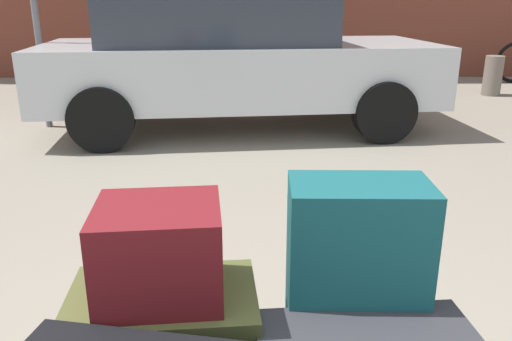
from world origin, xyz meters
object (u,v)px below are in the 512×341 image
at_px(duffel_bag_olive_rear_left, 165,341).
at_px(parked_car, 234,61).
at_px(bollard_kerb_mid, 493,76).
at_px(suitcase_teal_front_left, 355,281).
at_px(bollard_kerb_near, 400,76).
at_px(duffel_bag_maroon_topmost_pile, 159,251).

xyz_separation_m(duffel_bag_olive_rear_left, parked_car, (0.07, 4.66, 0.26)).
bearing_deg(bollard_kerb_mid, duffel_bag_olive_rear_left, -120.77).
bearing_deg(duffel_bag_olive_rear_left, parked_car, 84.63).
bearing_deg(suitcase_teal_front_left, duffel_bag_olive_rear_left, -170.69).
bearing_deg(bollard_kerb_near, parked_car, -140.79).
bearing_deg(suitcase_teal_front_left, parked_car, 97.57).
distance_m(duffel_bag_olive_rear_left, suitcase_teal_front_left, 0.58).
height_order(duffel_bag_olive_rear_left, bollard_kerb_mid, duffel_bag_olive_rear_left).
relative_size(duffel_bag_olive_rear_left, bollard_kerb_mid, 0.87).
bearing_deg(bollard_kerb_mid, bollard_kerb_near, 180.00).
xyz_separation_m(parked_car, bollard_kerb_near, (2.48, 2.02, -0.46)).
bearing_deg(suitcase_teal_front_left, bollard_kerb_mid, 64.19).
bearing_deg(duffel_bag_olive_rear_left, duffel_bag_maroon_topmost_pile, 0.00).
relative_size(bollard_kerb_near, bollard_kerb_mid, 1.00).
bearing_deg(duffel_bag_maroon_topmost_pile, duffel_bag_olive_rear_left, 0.00).
height_order(bollard_kerb_near, bollard_kerb_mid, same).
distance_m(duffel_bag_maroon_topmost_pile, bollard_kerb_near, 7.17).
distance_m(duffel_bag_olive_rear_left, bollard_kerb_mid, 7.78).
height_order(duffel_bag_maroon_topmost_pile, parked_car, parked_car).
bearing_deg(bollard_kerb_mid, parked_car, -152.65).
bearing_deg(duffel_bag_maroon_topmost_pile, bollard_kerb_near, 63.90).
height_order(parked_car, bollard_kerb_near, parked_car).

